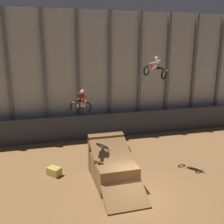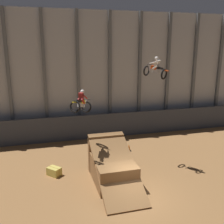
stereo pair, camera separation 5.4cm
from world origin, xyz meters
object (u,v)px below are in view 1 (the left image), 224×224
(dirt_ramp, at_px, (112,166))
(traffic_cone_near_ramp, at_px, (129,148))
(rider_bike_right_air, at_px, (156,69))
(hay_bale_trackside, at_px, (54,171))
(rider_bike_left_air, at_px, (81,103))

(dirt_ramp, relative_size, traffic_cone_near_ramp, 9.42)
(rider_bike_right_air, height_order, hay_bale_trackside, rider_bike_right_air)
(dirt_ramp, relative_size, rider_bike_left_air, 3.16)
(rider_bike_left_air, bearing_deg, rider_bike_right_air, 47.34)
(dirt_ramp, height_order, hay_bale_trackside, dirt_ramp)
(rider_bike_left_air, distance_m, hay_bale_trackside, 5.24)
(rider_bike_right_air, relative_size, traffic_cone_near_ramp, 2.98)
(dirt_ramp, relative_size, hay_bale_trackside, 5.12)
(traffic_cone_near_ramp, bearing_deg, hay_bale_trackside, -156.58)
(dirt_ramp, height_order, rider_bike_right_air, rider_bike_right_air)
(traffic_cone_near_ramp, bearing_deg, rider_bike_right_air, -73.59)
(rider_bike_left_air, xyz_separation_m, rider_bike_right_air, (5.28, 0.77, 1.91))
(dirt_ramp, bearing_deg, rider_bike_right_air, 22.32)
(rider_bike_right_air, distance_m, traffic_cone_near_ramp, 7.37)
(rider_bike_left_air, height_order, hay_bale_trackside, rider_bike_left_air)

